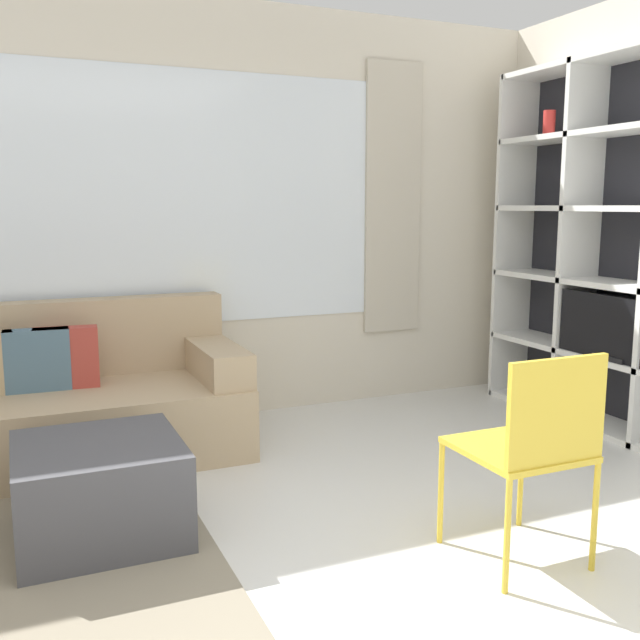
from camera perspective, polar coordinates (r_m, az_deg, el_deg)
wall_back at (r=4.66m, az=-12.92°, el=8.29°), size 6.66×0.11×2.70m
shelving_unit at (r=4.76m, az=23.13°, el=5.19°), size 0.35×2.02×2.32m
couch_main at (r=4.25m, az=-20.15°, el=-6.40°), size 1.99×0.90×0.86m
ottoman at (r=3.26m, az=-17.22°, el=-12.88°), size 0.68×0.67×0.42m
folding_chair at (r=2.89m, az=16.66°, el=-9.18°), size 0.44×0.46×0.86m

